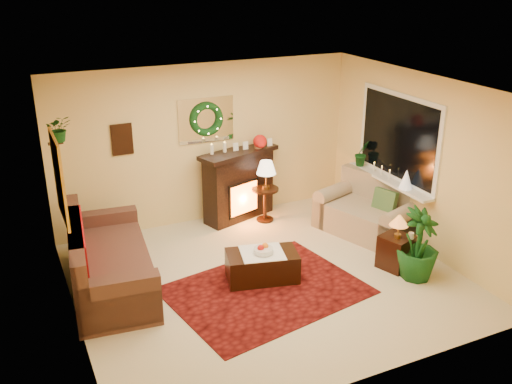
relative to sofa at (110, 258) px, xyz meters
name	(u,v)px	position (x,y,z in m)	size (l,w,h in m)	color
floor	(267,278)	(1.95, -0.69, -0.43)	(5.00, 5.00, 0.00)	beige
ceiling	(268,90)	(1.95, -0.69, 2.17)	(5.00, 5.00, 0.00)	white
wall_back	(206,144)	(1.95, 1.56, 0.87)	(5.00, 5.00, 0.00)	#EFD88C
wall_front	(371,269)	(1.95, -2.94, 0.87)	(5.00, 5.00, 0.00)	#EFD88C
wall_left	(66,225)	(-0.55, -0.69, 0.87)	(4.50, 4.50, 0.00)	#EFD88C
wall_right	(422,164)	(4.45, -0.69, 0.87)	(4.50, 4.50, 0.00)	#EFD88C
area_rug	(266,290)	(1.80, -0.97, -0.42)	(2.42, 1.81, 0.01)	maroon
sofa	(110,258)	(0.00, 0.00, 0.00)	(0.97, 2.21, 0.95)	brown
red_throw	(103,252)	(-0.06, 0.15, 0.03)	(0.83, 1.35, 0.02)	red
fireplace	(239,187)	(2.41, 1.35, 0.12)	(1.22, 0.39, 1.12)	#362412
poinsettia	(260,141)	(2.79, 1.31, 0.87)	(0.22, 0.22, 0.22)	red
mantel_candle_a	(212,150)	(1.96, 1.34, 0.83)	(0.06, 0.06, 0.17)	silver
mantel_candle_b	(225,148)	(2.18, 1.35, 0.83)	(0.06, 0.06, 0.18)	white
mantel_mirror	(206,120)	(1.95, 1.54, 1.27)	(0.92, 0.02, 0.72)	white
wreath	(207,119)	(1.95, 1.50, 1.29)	(0.55, 0.55, 0.11)	#194719
wall_art	(122,139)	(0.60, 1.54, 1.12)	(0.32, 0.03, 0.48)	#381E11
gold_mirror	(59,179)	(-0.53, -0.39, 1.32)	(0.03, 0.84, 1.00)	gold
hanging_plant	(60,141)	(-0.39, 0.36, 1.54)	(0.33, 0.28, 0.36)	#194719
loveseat	(367,209)	(4.01, -0.08, -0.01)	(0.89, 1.53, 0.89)	#7A664C
window_frame	(398,138)	(4.43, -0.14, 1.12)	(0.03, 1.86, 1.36)	white
window_glass	(398,138)	(4.42, -0.14, 1.12)	(0.02, 1.70, 1.22)	black
window_sill	(389,180)	(4.33, -0.14, 0.44)	(0.22, 1.86, 0.04)	white
mini_tree	(406,179)	(4.30, -0.57, 0.61)	(0.20, 0.20, 0.30)	white
sill_plant	(362,154)	(4.30, 0.58, 0.66)	(0.30, 0.24, 0.55)	#2F5C25
side_table_round	(265,202)	(2.76, 1.04, -0.10)	(0.44, 0.44, 0.58)	black
lamp_cream	(266,171)	(2.76, 1.02, 0.45)	(0.32, 0.32, 0.49)	#FFE9C2
end_table_square	(396,250)	(3.73, -1.17, -0.16)	(0.39, 0.39, 0.48)	black
lamp_tiffany	(399,221)	(3.70, -1.21, 0.32)	(0.26, 0.26, 0.38)	orange
coffee_table	(262,266)	(1.88, -0.68, -0.22)	(0.95, 0.52, 0.40)	#4E251B
fruit_bowl	(263,250)	(1.89, -0.70, 0.02)	(0.26, 0.26, 0.06)	silver
floor_palm	(418,248)	(3.81, -1.52, 0.02)	(1.67, 1.67, 2.99)	#265C22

